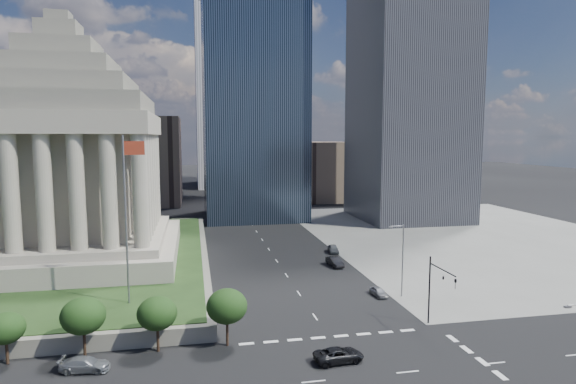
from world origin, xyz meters
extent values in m
plane|color=black|center=(0.00, 100.00, 0.00)|extent=(500.00, 500.00, 0.00)
cube|color=slate|center=(46.00, 60.00, 0.01)|extent=(68.00, 90.00, 0.03)
cube|color=#666357|center=(-45.00, 50.00, 0.90)|extent=(66.00, 70.00, 1.80)
cube|color=#1E3214|center=(-45.00, 50.00, 1.85)|extent=(64.00, 68.00, 0.10)
cylinder|color=slate|center=(-22.00, 24.00, 11.90)|extent=(0.24, 0.24, 20.00)
cube|color=maroon|center=(-20.80, 24.00, 20.40)|extent=(2.40, 0.05, 1.60)
cube|color=black|center=(2.00, 95.00, 30.00)|extent=(26.00, 26.00, 60.00)
cube|color=black|center=(42.00, 85.00, 50.00)|extent=(26.00, 28.00, 100.00)
cube|color=brown|center=(32.00, 130.00, 10.00)|extent=(20.00, 30.00, 20.00)
cube|color=brown|center=(-30.00, 130.00, 14.00)|extent=(24.00, 30.00, 28.00)
cylinder|color=black|center=(12.50, 15.50, 4.00)|extent=(0.18, 0.18, 8.00)
cylinder|color=black|center=(12.50, 12.75, 7.20)|extent=(0.14, 5.50, 0.14)
cube|color=black|center=(12.50, 10.00, 6.40)|extent=(0.30, 0.30, 1.10)
cube|color=slate|center=(11.70, -6.00, 9.70)|extent=(0.50, 0.22, 0.14)
cylinder|color=slate|center=(13.50, 25.00, 5.00)|extent=(0.16, 0.16, 10.00)
cylinder|color=slate|center=(12.60, 25.00, 9.80)|extent=(1.80, 0.12, 0.12)
cube|color=slate|center=(11.70, 25.00, 9.70)|extent=(0.50, 0.22, 0.14)
imported|color=black|center=(-0.67, 8.23, 0.68)|extent=(5.07, 2.66, 1.36)
imported|color=slate|center=(-24.38, 11.00, 0.67)|extent=(2.56, 4.83, 1.33)
imported|color=gray|center=(10.47, 25.79, 0.61)|extent=(3.66, 1.70, 1.21)
imported|color=black|center=(9.00, 41.64, 0.76)|extent=(4.80, 2.14, 1.53)
imported|color=#54585B|center=(11.50, 50.92, 0.75)|extent=(2.39, 4.60, 1.50)
camera|label=1|loc=(-14.16, -34.39, 21.65)|focal=30.00mm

